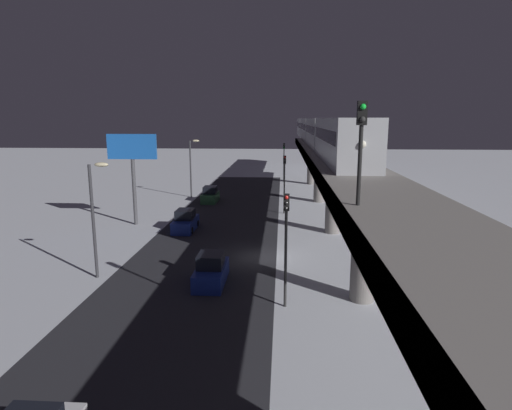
{
  "coord_description": "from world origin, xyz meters",
  "views": [
    {
      "loc": [
        -1.49,
        31.4,
        10.33
      ],
      "look_at": [
        1.29,
        -13.97,
        1.23
      ],
      "focal_mm": 30.29,
      "sensor_mm": 36.0,
      "label": 1
    }
  ],
  "objects_px": {
    "rail_signal": "(361,135)",
    "commercial_billboard": "(132,156)",
    "subway_train": "(316,130)",
    "sedan_blue": "(185,222)",
    "sedan_green": "(210,196)",
    "traffic_light_mid": "(284,176)",
    "traffic_light_far": "(284,157)",
    "traffic_light_near": "(286,234)",
    "sedan_blue_2": "(211,271)"
  },
  "relations": [
    {
      "from": "traffic_light_near",
      "to": "sedan_blue",
      "type": "bearing_deg",
      "value": -60.45
    },
    {
      "from": "sedan_blue",
      "to": "traffic_light_near",
      "type": "distance_m",
      "value": 19.16
    },
    {
      "from": "traffic_light_mid",
      "to": "commercial_billboard",
      "type": "relative_size",
      "value": 0.72
    },
    {
      "from": "traffic_light_mid",
      "to": "traffic_light_far",
      "type": "height_order",
      "value": "same"
    },
    {
      "from": "sedan_blue_2",
      "to": "commercial_billboard",
      "type": "height_order",
      "value": "commercial_billboard"
    },
    {
      "from": "traffic_light_far",
      "to": "subway_train",
      "type": "bearing_deg",
      "value": 117.44
    },
    {
      "from": "rail_signal",
      "to": "commercial_billboard",
      "type": "xyz_separation_m",
      "value": [
        17.46,
        -24.12,
        -2.89
      ]
    },
    {
      "from": "sedan_blue_2",
      "to": "commercial_billboard",
      "type": "distance_m",
      "value": 19.05
    },
    {
      "from": "rail_signal",
      "to": "commercial_billboard",
      "type": "bearing_deg",
      "value": -54.1
    },
    {
      "from": "subway_train",
      "to": "sedan_blue",
      "type": "relative_size",
      "value": 16.75
    },
    {
      "from": "rail_signal",
      "to": "sedan_blue",
      "type": "xyz_separation_m",
      "value": [
        12.04,
        -22.22,
        -8.93
      ]
    },
    {
      "from": "traffic_light_near",
      "to": "commercial_billboard",
      "type": "height_order",
      "value": "commercial_billboard"
    },
    {
      "from": "traffic_light_far",
      "to": "commercial_billboard",
      "type": "xyz_separation_m",
      "value": [
        14.73,
        30.36,
        2.63
      ]
    },
    {
      "from": "traffic_light_mid",
      "to": "traffic_light_far",
      "type": "distance_m",
      "value": 24.34
    },
    {
      "from": "traffic_light_mid",
      "to": "rail_signal",
      "type": "bearing_deg",
      "value": 95.19
    },
    {
      "from": "rail_signal",
      "to": "sedan_blue",
      "type": "relative_size",
      "value": 0.9
    },
    {
      "from": "subway_train",
      "to": "commercial_billboard",
      "type": "xyz_separation_m",
      "value": [
        19.16,
        21.82,
        -1.94
      ]
    },
    {
      "from": "subway_train",
      "to": "traffic_light_mid",
      "type": "height_order",
      "value": "subway_train"
    },
    {
      "from": "traffic_light_near",
      "to": "rail_signal",
      "type": "bearing_deg",
      "value": 115.23
    },
    {
      "from": "sedan_blue_2",
      "to": "traffic_light_mid",
      "type": "relative_size",
      "value": 0.65
    },
    {
      "from": "sedan_blue_2",
      "to": "traffic_light_near",
      "type": "relative_size",
      "value": 0.65
    },
    {
      "from": "rail_signal",
      "to": "traffic_light_far",
      "type": "xyz_separation_m",
      "value": [
        2.74,
        -54.48,
        -5.52
      ]
    },
    {
      "from": "sedan_blue",
      "to": "commercial_billboard",
      "type": "height_order",
      "value": "commercial_billboard"
    },
    {
      "from": "traffic_light_near",
      "to": "traffic_light_far",
      "type": "relative_size",
      "value": 1.0
    },
    {
      "from": "sedan_green",
      "to": "rail_signal",
      "type": "bearing_deg",
      "value": 108.31
    },
    {
      "from": "rail_signal",
      "to": "traffic_light_mid",
      "type": "bearing_deg",
      "value": -84.81
    },
    {
      "from": "subway_train",
      "to": "sedan_blue_2",
      "type": "relative_size",
      "value": 17.73
    },
    {
      "from": "commercial_billboard",
      "to": "rail_signal",
      "type": "bearing_deg",
      "value": 125.9
    },
    {
      "from": "subway_train",
      "to": "rail_signal",
      "type": "distance_m",
      "value": 45.98
    },
    {
      "from": "traffic_light_far",
      "to": "sedan_blue_2",
      "type": "bearing_deg",
      "value": 84.09
    },
    {
      "from": "sedan_green",
      "to": "traffic_light_mid",
      "type": "xyz_separation_m",
      "value": [
        -9.3,
        6.24,
        3.4
      ]
    },
    {
      "from": "rail_signal",
      "to": "traffic_light_mid",
      "type": "relative_size",
      "value": 0.62
    },
    {
      "from": "rail_signal",
      "to": "traffic_light_near",
      "type": "height_order",
      "value": "rail_signal"
    },
    {
      "from": "rail_signal",
      "to": "subway_train",
      "type": "bearing_deg",
      "value": -92.12
    },
    {
      "from": "traffic_light_near",
      "to": "traffic_light_far",
      "type": "bearing_deg",
      "value": -90.0
    },
    {
      "from": "sedan_green",
      "to": "subway_train",
      "type": "bearing_deg",
      "value": -145.18
    },
    {
      "from": "traffic_light_near",
      "to": "subway_train",
      "type": "bearing_deg",
      "value": -96.31
    },
    {
      "from": "sedan_blue_2",
      "to": "traffic_light_far",
      "type": "height_order",
      "value": "traffic_light_far"
    },
    {
      "from": "sedan_blue_2",
      "to": "commercial_billboard",
      "type": "bearing_deg",
      "value": 123.7
    },
    {
      "from": "sedan_blue",
      "to": "traffic_light_near",
      "type": "height_order",
      "value": "traffic_light_near"
    },
    {
      "from": "sedan_blue_2",
      "to": "traffic_light_near",
      "type": "height_order",
      "value": "traffic_light_near"
    },
    {
      "from": "sedan_green",
      "to": "commercial_billboard",
      "type": "bearing_deg",
      "value": 66.13
    },
    {
      "from": "traffic_light_near",
      "to": "traffic_light_mid",
      "type": "bearing_deg",
      "value": -90.0
    },
    {
      "from": "sedan_green",
      "to": "traffic_light_far",
      "type": "xyz_separation_m",
      "value": [
        -9.3,
        -18.1,
        3.4
      ]
    },
    {
      "from": "rail_signal",
      "to": "traffic_light_far",
      "type": "bearing_deg",
      "value": -87.12
    },
    {
      "from": "sedan_blue_2",
      "to": "sedan_green",
      "type": "xyz_separation_m",
      "value": [
        4.6,
        -27.3,
        0.0
      ]
    },
    {
      "from": "sedan_green",
      "to": "traffic_light_near",
      "type": "distance_m",
      "value": 32.14
    },
    {
      "from": "sedan_blue_2",
      "to": "sedan_blue",
      "type": "bearing_deg",
      "value": 109.31
    },
    {
      "from": "subway_train",
      "to": "sedan_blue",
      "type": "distance_m",
      "value": 28.55
    },
    {
      "from": "sedan_blue",
      "to": "traffic_light_mid",
      "type": "xyz_separation_m",
      "value": [
        -9.3,
        -7.93,
        3.41
      ]
    }
  ]
}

